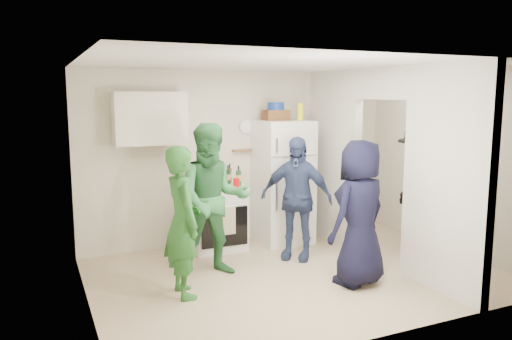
{
  "coord_description": "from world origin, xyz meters",
  "views": [
    {
      "loc": [
        -2.84,
        -5.07,
        2.15
      ],
      "look_at": [
        -0.37,
        0.4,
        1.25
      ],
      "focal_mm": 35.0,
      "sensor_mm": 36.0,
      "label": 1
    }
  ],
  "objects_px": {
    "fridge": "(283,182)",
    "person_navy": "(360,213)",
    "yellow_cup_stack_top": "(300,112)",
    "person_green_left": "(183,222)",
    "person_denim": "(296,198)",
    "person_green_center": "(213,200)",
    "blue_bowl": "(276,106)",
    "stove": "(217,218)",
    "person_nook": "(420,189)",
    "wicker_basket": "(276,115)"
  },
  "relations": [
    {
      "from": "person_green_left",
      "to": "person_denim",
      "type": "xyz_separation_m",
      "value": [
        1.71,
        0.6,
        -0.0
      ]
    },
    {
      "from": "person_nook",
      "to": "fridge",
      "type": "bearing_deg",
      "value": -109.8
    },
    {
      "from": "stove",
      "to": "person_denim",
      "type": "bearing_deg",
      "value": -44.66
    },
    {
      "from": "blue_bowl",
      "to": "yellow_cup_stack_top",
      "type": "relative_size",
      "value": 0.96
    },
    {
      "from": "fridge",
      "to": "yellow_cup_stack_top",
      "type": "distance_m",
      "value": 1.05
    },
    {
      "from": "fridge",
      "to": "person_navy",
      "type": "height_order",
      "value": "fridge"
    },
    {
      "from": "yellow_cup_stack_top",
      "to": "person_green_center",
      "type": "bearing_deg",
      "value": -153.62
    },
    {
      "from": "person_green_center",
      "to": "person_green_left",
      "type": "bearing_deg",
      "value": -124.58
    },
    {
      "from": "yellow_cup_stack_top",
      "to": "blue_bowl",
      "type": "bearing_deg",
      "value": 154.89
    },
    {
      "from": "fridge",
      "to": "person_green_left",
      "type": "height_order",
      "value": "fridge"
    },
    {
      "from": "yellow_cup_stack_top",
      "to": "person_navy",
      "type": "height_order",
      "value": "yellow_cup_stack_top"
    },
    {
      "from": "wicker_basket",
      "to": "person_navy",
      "type": "bearing_deg",
      "value": -86.78
    },
    {
      "from": "stove",
      "to": "person_green_center",
      "type": "relative_size",
      "value": 0.49
    },
    {
      "from": "wicker_basket",
      "to": "person_green_left",
      "type": "distance_m",
      "value": 2.54
    },
    {
      "from": "person_denim",
      "to": "person_navy",
      "type": "bearing_deg",
      "value": -36.48
    },
    {
      "from": "yellow_cup_stack_top",
      "to": "person_denim",
      "type": "relative_size",
      "value": 0.15
    },
    {
      "from": "person_green_center",
      "to": "person_navy",
      "type": "bearing_deg",
      "value": -21.95
    },
    {
      "from": "fridge",
      "to": "person_nook",
      "type": "xyz_separation_m",
      "value": [
        1.45,
        -1.25,
        -0.01
      ]
    },
    {
      "from": "fridge",
      "to": "wicker_basket",
      "type": "distance_m",
      "value": 0.98
    },
    {
      "from": "blue_bowl",
      "to": "person_navy",
      "type": "bearing_deg",
      "value": -86.78
    },
    {
      "from": "person_navy",
      "to": "person_nook",
      "type": "relative_size",
      "value": 0.94
    },
    {
      "from": "fridge",
      "to": "person_nook",
      "type": "relative_size",
      "value": 1.01
    },
    {
      "from": "fridge",
      "to": "yellow_cup_stack_top",
      "type": "relative_size",
      "value": 7.17
    },
    {
      "from": "yellow_cup_stack_top",
      "to": "person_green_left",
      "type": "xyz_separation_m",
      "value": [
        -2.13,
        -1.28,
        -1.1
      ]
    },
    {
      "from": "stove",
      "to": "wicker_basket",
      "type": "distance_m",
      "value": 1.69
    },
    {
      "from": "blue_bowl",
      "to": "fridge",
      "type": "bearing_deg",
      "value": -26.57
    },
    {
      "from": "fridge",
      "to": "person_green_center",
      "type": "relative_size",
      "value": 0.98
    },
    {
      "from": "person_green_center",
      "to": "person_denim",
      "type": "relative_size",
      "value": 1.13
    },
    {
      "from": "wicker_basket",
      "to": "person_denim",
      "type": "height_order",
      "value": "wicker_basket"
    },
    {
      "from": "person_navy",
      "to": "person_nook",
      "type": "distance_m",
      "value": 1.57
    },
    {
      "from": "blue_bowl",
      "to": "person_navy",
      "type": "height_order",
      "value": "blue_bowl"
    },
    {
      "from": "blue_bowl",
      "to": "yellow_cup_stack_top",
      "type": "height_order",
      "value": "blue_bowl"
    },
    {
      "from": "stove",
      "to": "person_denim",
      "type": "xyz_separation_m",
      "value": [
        0.82,
        -0.81,
        0.36
      ]
    },
    {
      "from": "person_green_left",
      "to": "person_green_center",
      "type": "xyz_separation_m",
      "value": [
        0.51,
        0.47,
        0.1
      ]
    },
    {
      "from": "yellow_cup_stack_top",
      "to": "person_green_left",
      "type": "distance_m",
      "value": 2.72
    },
    {
      "from": "person_green_left",
      "to": "person_navy",
      "type": "xyz_separation_m",
      "value": [
        1.92,
        -0.5,
        0.02
      ]
    },
    {
      "from": "blue_bowl",
      "to": "person_navy",
      "type": "distance_m",
      "value": 2.26
    },
    {
      "from": "person_denim",
      "to": "blue_bowl",
      "type": "bearing_deg",
      "value": 125.15
    },
    {
      "from": "stove",
      "to": "yellow_cup_stack_top",
      "type": "height_order",
      "value": "yellow_cup_stack_top"
    },
    {
      "from": "stove",
      "to": "person_navy",
      "type": "bearing_deg",
      "value": -61.59
    },
    {
      "from": "fridge",
      "to": "wicker_basket",
      "type": "bearing_deg",
      "value": 153.43
    },
    {
      "from": "stove",
      "to": "fridge",
      "type": "xyz_separation_m",
      "value": [
        1.02,
        -0.03,
        0.45
      ]
    },
    {
      "from": "yellow_cup_stack_top",
      "to": "person_denim",
      "type": "bearing_deg",
      "value": -122.16
    },
    {
      "from": "yellow_cup_stack_top",
      "to": "person_nook",
      "type": "height_order",
      "value": "yellow_cup_stack_top"
    },
    {
      "from": "blue_bowl",
      "to": "person_green_left",
      "type": "height_order",
      "value": "blue_bowl"
    },
    {
      "from": "person_navy",
      "to": "wicker_basket",
      "type": "bearing_deg",
      "value": -103.85
    },
    {
      "from": "blue_bowl",
      "to": "person_green_left",
      "type": "xyz_separation_m",
      "value": [
        -1.81,
        -1.43,
        -1.18
      ]
    },
    {
      "from": "wicker_basket",
      "to": "person_nook",
      "type": "height_order",
      "value": "wicker_basket"
    },
    {
      "from": "person_green_left",
      "to": "person_green_center",
      "type": "relative_size",
      "value": 0.89
    },
    {
      "from": "fridge",
      "to": "person_navy",
      "type": "bearing_deg",
      "value": -89.74
    }
  ]
}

